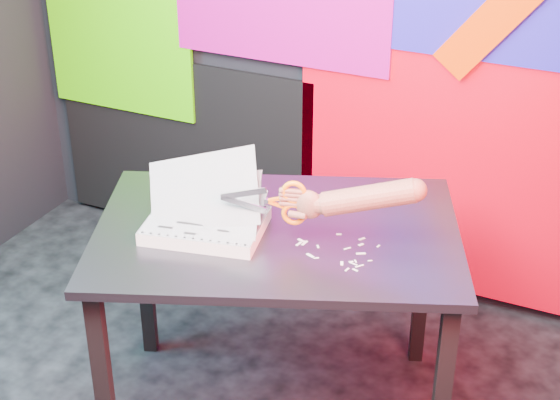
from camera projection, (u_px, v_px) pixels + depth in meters
The scene contains 7 objects.
room at pixel (121, 98), 2.09m from camera, with size 3.01×3.01×2.71m.
backdrop at pixel (351, 71), 3.43m from camera, with size 2.88×0.05×2.08m.
work_table at pixel (277, 254), 2.77m from camera, with size 1.36×1.15×0.75m.
printout_stack at pixel (206, 224), 2.70m from camera, with size 0.44×0.34×0.28m.
scissors at pixel (288, 203), 2.59m from camera, with size 0.26×0.08×0.15m.
hand_forearm at pixel (359, 198), 2.54m from camera, with size 0.42×0.15×0.16m.
paper_clippings at pixel (337, 251), 2.61m from camera, with size 0.25×0.21×0.00m.
Camera 1 is at (1.18, -1.61, 2.12)m, focal length 55.00 mm.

